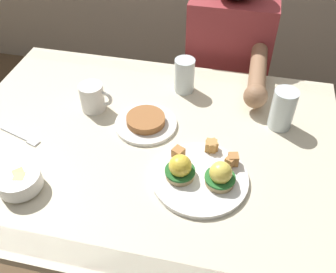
% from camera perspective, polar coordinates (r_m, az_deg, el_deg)
% --- Properties ---
extents(ground_plane, '(6.00, 6.00, 0.00)m').
position_cam_1_polar(ground_plane, '(1.77, -2.57, -18.31)').
color(ground_plane, brown).
extents(dining_table, '(1.20, 0.90, 0.74)m').
position_cam_1_polar(dining_table, '(1.25, -3.47, -4.35)').
color(dining_table, beige).
rests_on(dining_table, ground_plane).
extents(eggs_benedict_plate, '(0.27, 0.27, 0.09)m').
position_cam_1_polar(eggs_benedict_plate, '(1.06, 4.91, -5.60)').
color(eggs_benedict_plate, white).
rests_on(eggs_benedict_plate, dining_table).
extents(fruit_bowl, '(0.12, 0.12, 0.06)m').
position_cam_1_polar(fruit_bowl, '(1.10, -21.40, -6.24)').
color(fruit_bowl, white).
rests_on(fruit_bowl, dining_table).
extents(coffee_mug, '(0.11, 0.08, 0.09)m').
position_cam_1_polar(coffee_mug, '(1.29, -11.24, 5.88)').
color(coffee_mug, white).
rests_on(coffee_mug, dining_table).
extents(fork, '(0.15, 0.06, 0.00)m').
position_cam_1_polar(fork, '(1.27, -21.11, -0.03)').
color(fork, silver).
rests_on(fork, dining_table).
extents(water_glass_near, '(0.08, 0.08, 0.14)m').
position_cam_1_polar(water_glass_near, '(1.24, 16.75, 3.61)').
color(water_glass_near, silver).
rests_on(water_glass_near, dining_table).
extents(water_glass_far, '(0.07, 0.07, 0.12)m').
position_cam_1_polar(water_glass_far, '(1.35, 2.48, 8.93)').
color(water_glass_far, silver).
rests_on(water_glass_far, dining_table).
extents(side_plate, '(0.20, 0.20, 0.04)m').
position_cam_1_polar(side_plate, '(1.22, -3.35, 2.17)').
color(side_plate, white).
rests_on(side_plate, dining_table).
extents(diner_person, '(0.34, 0.54, 1.14)m').
position_cam_1_polar(diner_person, '(1.67, 8.89, 9.94)').
color(diner_person, '#33333D').
rests_on(diner_person, ground_plane).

